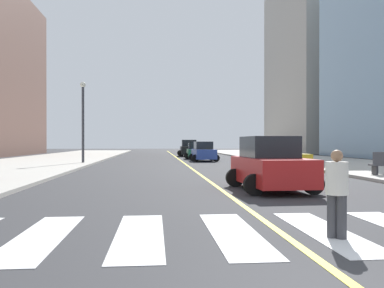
{
  "coord_description": "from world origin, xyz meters",
  "views": [
    {
      "loc": [
        -2.4,
        -3.85,
        1.74
      ],
      "look_at": [
        0.49,
        28.75,
        1.61
      ],
      "focal_mm": 38.78,
      "sensor_mm": 36.0,
      "label": 1
    }
  ],
  "objects_px": {
    "car_green_nearest": "(195,151)",
    "car_blue_third": "(204,152)",
    "street_lamp": "(83,114)",
    "car_red_fifth": "(270,165)",
    "pedestrian_crossing": "(337,190)",
    "car_yellow_second": "(285,157)",
    "car_black_fourth": "(189,149)"
  },
  "relations": [
    {
      "from": "car_red_fifth",
      "to": "pedestrian_crossing",
      "type": "distance_m",
      "value": 7.57
    },
    {
      "from": "car_black_fourth",
      "to": "pedestrian_crossing",
      "type": "xyz_separation_m",
      "value": [
        -0.89,
        -44.18,
        -0.07
      ]
    },
    {
      "from": "car_red_fifth",
      "to": "pedestrian_crossing",
      "type": "xyz_separation_m",
      "value": [
        -0.9,
        -7.51,
        -0.03
      ]
    },
    {
      "from": "car_yellow_second",
      "to": "car_black_fourth",
      "type": "relative_size",
      "value": 0.87
    },
    {
      "from": "car_blue_third",
      "to": "car_red_fifth",
      "type": "bearing_deg",
      "value": 87.56
    },
    {
      "from": "car_green_nearest",
      "to": "car_red_fifth",
      "type": "bearing_deg",
      "value": 91.47
    },
    {
      "from": "car_black_fourth",
      "to": "street_lamp",
      "type": "bearing_deg",
      "value": 63.02
    },
    {
      "from": "car_black_fourth",
      "to": "street_lamp",
      "type": "distance_m",
      "value": 20.8
    },
    {
      "from": "car_green_nearest",
      "to": "car_yellow_second",
      "type": "bearing_deg",
      "value": 101.88
    },
    {
      "from": "car_green_nearest",
      "to": "car_blue_third",
      "type": "distance_m",
      "value": 5.24
    },
    {
      "from": "car_green_nearest",
      "to": "car_black_fourth",
      "type": "xyz_separation_m",
      "value": [
        -0.04,
        8.12,
        0.17
      ]
    },
    {
      "from": "car_blue_third",
      "to": "car_red_fifth",
      "type": "xyz_separation_m",
      "value": [
        -0.28,
        -23.31,
        0.07
      ]
    },
    {
      "from": "car_red_fifth",
      "to": "car_black_fourth",
      "type": "bearing_deg",
      "value": -92.35
    },
    {
      "from": "car_green_nearest",
      "to": "car_blue_third",
      "type": "relative_size",
      "value": 0.93
    },
    {
      "from": "car_red_fifth",
      "to": "car_blue_third",
      "type": "bearing_deg",
      "value": -93.04
    },
    {
      "from": "pedestrian_crossing",
      "to": "car_red_fifth",
      "type": "bearing_deg",
      "value": 122.16
    },
    {
      "from": "car_red_fifth",
      "to": "pedestrian_crossing",
      "type": "bearing_deg",
      "value": 80.81
    },
    {
      "from": "car_yellow_second",
      "to": "car_blue_third",
      "type": "relative_size",
      "value": 0.99
    },
    {
      "from": "car_yellow_second",
      "to": "pedestrian_crossing",
      "type": "relative_size",
      "value": 2.52
    },
    {
      "from": "car_yellow_second",
      "to": "car_black_fourth",
      "type": "bearing_deg",
      "value": -84.27
    },
    {
      "from": "pedestrian_crossing",
      "to": "street_lamp",
      "type": "distance_m",
      "value": 27.78
    },
    {
      "from": "pedestrian_crossing",
      "to": "car_green_nearest",
      "type": "bearing_deg",
      "value": 127.51
    },
    {
      "from": "car_red_fifth",
      "to": "street_lamp",
      "type": "bearing_deg",
      "value": -64.41
    },
    {
      "from": "car_yellow_second",
      "to": "car_red_fifth",
      "type": "distance_m",
      "value": 10.05
    },
    {
      "from": "car_green_nearest",
      "to": "car_red_fifth",
      "type": "height_order",
      "value": "car_red_fifth"
    },
    {
      "from": "pedestrian_crossing",
      "to": "street_lamp",
      "type": "bearing_deg",
      "value": 147.95
    },
    {
      "from": "car_blue_third",
      "to": "street_lamp",
      "type": "relative_size",
      "value": 0.64
    },
    {
      "from": "car_yellow_second",
      "to": "car_red_fifth",
      "type": "xyz_separation_m",
      "value": [
        -3.53,
        -9.41,
        0.08
      ]
    },
    {
      "from": "car_black_fourth",
      "to": "street_lamp",
      "type": "height_order",
      "value": "street_lamp"
    },
    {
      "from": "car_green_nearest",
      "to": "car_blue_third",
      "type": "bearing_deg",
      "value": 94.19
    },
    {
      "from": "car_blue_third",
      "to": "pedestrian_crossing",
      "type": "bearing_deg",
      "value": 86.06
    },
    {
      "from": "car_blue_third",
      "to": "street_lamp",
      "type": "bearing_deg",
      "value": 23.13
    }
  ]
}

